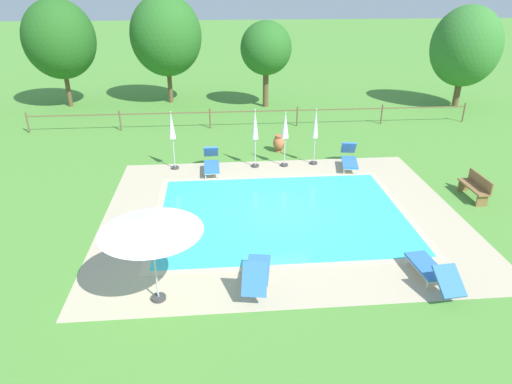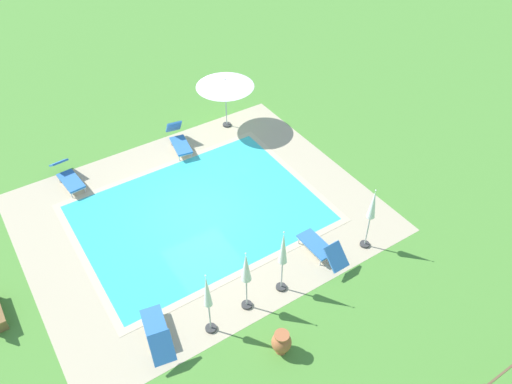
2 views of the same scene
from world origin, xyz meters
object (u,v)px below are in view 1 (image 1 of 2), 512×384
Objects in this scene: wooden_bench_lawn_side at (476,186)px; tree_west_mid at (266,48)px; patio_umbrella_closed_row_centre at (315,129)px; patio_umbrella_closed_row_mid_west at (255,129)px; sun_lounger_north_far at (349,158)px; sun_lounger_north_near_steps at (211,162)px; patio_umbrella_open_foreground at (150,226)px; sun_lounger_north_mid at (257,272)px; tree_east_mid at (166,36)px; tree_centre at (466,47)px; patio_umbrella_closed_row_west at (285,129)px; tree_far_west at (59,39)px; sun_lounger_north_end at (433,270)px; terracotta_urn_near_fence at (279,143)px; patio_umbrella_closed_row_mid_east at (172,130)px.

tree_west_mid is (-6.03, 13.55, 2.97)m from wooden_bench_lawn_side.
patio_umbrella_closed_row_mid_west is at bearing -177.74° from patio_umbrella_closed_row_centre.
sun_lounger_north_far is 4.92m from wooden_bench_lawn_side.
patio_umbrella_open_foreground is at bearing -99.08° from sun_lounger_north_near_steps.
wooden_bench_lawn_side is 0.30× the size of tree_west_mid.
tree_east_mid reaches higher than sun_lounger_north_mid.
patio_umbrella_closed_row_centre is 10.00m from tree_west_mid.
sun_lounger_north_near_steps is 0.81× the size of patio_umbrella_open_foreground.
wooden_bench_lawn_side is 13.95m from tree_centre.
sun_lounger_north_near_steps is at bearing -174.13° from patio_umbrella_closed_row_centre.
patio_umbrella_open_foreground is 0.48× the size of tree_west_mid.
tree_east_mid reaches higher than patio_umbrella_closed_row_centre.
patio_umbrella_closed_row_centre is (4.30, 0.44, 1.14)m from sun_lounger_north_near_steps.
tree_east_mid is (-17.44, 2.70, 0.47)m from tree_centre.
tree_west_mid is at bearing 88.45° from patio_umbrella_closed_row_west.
tree_far_west is at bearing -175.35° from tree_east_mid.
patio_umbrella_closed_row_west is 0.40× the size of tree_centre.
sun_lounger_north_far is 0.81× the size of patio_umbrella_closed_row_mid_west.
tree_west_mid is (2.14, 17.97, 3.03)m from sun_lounger_north_mid.
patio_umbrella_closed_row_mid_west reaches higher than sun_lounger_north_near_steps.
terracotta_urn_near_fence is at bearing 104.42° from sun_lounger_north_end.
sun_lounger_north_far reaches higher than wooden_bench_lawn_side.
tree_east_mid is at bearing 4.65° from tree_far_west.
wooden_bench_lawn_side is 19.57m from tree_east_mid.
terracotta_urn_near_fence is 11.78m from tree_east_mid.
patio_umbrella_closed_row_mid_east is at bearing 91.48° from patio_umbrella_open_foreground.
patio_umbrella_closed_row_west is (1.87, 8.08, 1.20)m from sun_lounger_north_mid.
patio_umbrella_closed_row_west is at bearing -43.17° from tree_far_west.
patio_umbrella_closed_row_centre is at bearing 69.01° from sun_lounger_north_mid.
patio_umbrella_open_foreground is at bearing -86.30° from tree_east_mid.
patio_umbrella_closed_row_west is 0.95× the size of patio_umbrella_closed_row_mid_west.
patio_umbrella_closed_row_mid_west is 2.50m from patio_umbrella_closed_row_centre.
patio_umbrella_closed_row_centre is 3.06× the size of terracotta_urn_near_fence.
wooden_bench_lawn_side is at bearing -30.22° from patio_umbrella_closed_row_west.
patio_umbrella_closed_row_centre reaches higher than patio_umbrella_closed_row_west.
patio_umbrella_open_foreground reaches higher than wooden_bench_lawn_side.
wooden_bench_lawn_side is 1.92× the size of terracotta_urn_near_fence.
patio_umbrella_open_foreground is 18.93m from tree_west_mid.
patio_umbrella_open_foreground is 10.23m from patio_umbrella_closed_row_centre.
tree_west_mid is at bearing -5.15° from tree_far_west.
tree_west_mid reaches higher than sun_lounger_north_far.
tree_east_mid reaches higher than sun_lounger_north_near_steps.
patio_umbrella_closed_row_centre is at bearing 161.16° from sun_lounger_north_far.
tree_centre is at bearing 33.82° from patio_umbrella_closed_row_mid_west.
sun_lounger_north_mid is at bearing -62.74° from tree_far_west.
wooden_bench_lawn_side is (3.69, 4.68, 0.10)m from sun_lounger_north_end.
tree_far_west is (-11.69, 10.96, 2.34)m from patio_umbrella_closed_row_west.
terracotta_urn_near_fence is at bearing 89.60° from patio_umbrella_closed_row_west.
tree_west_mid reaches higher than patio_umbrella_closed_row_mid_west.
sun_lounger_north_end is 0.89× the size of patio_umbrella_closed_row_west.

